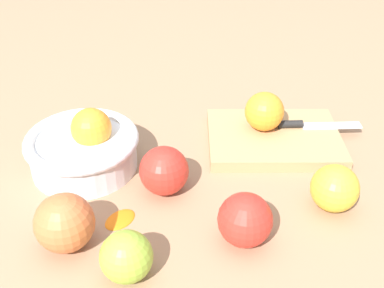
# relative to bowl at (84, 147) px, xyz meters

# --- Properties ---
(ground_plane) EXTENTS (2.40, 2.40, 0.00)m
(ground_plane) POSITION_rel_bowl_xyz_m (0.18, -0.06, -0.04)
(ground_plane) COLOR #997556
(bowl) EXTENTS (0.19, 0.19, 0.11)m
(bowl) POSITION_rel_bowl_xyz_m (0.00, 0.00, 0.00)
(bowl) COLOR silver
(bowl) RESTS_ON ground_plane
(cutting_board) EXTENTS (0.27, 0.22, 0.02)m
(cutting_board) POSITION_rel_bowl_xyz_m (0.34, 0.01, -0.03)
(cutting_board) COLOR tan
(cutting_board) RESTS_ON ground_plane
(orange_on_board) EXTENTS (0.07, 0.07, 0.07)m
(orange_on_board) POSITION_rel_bowl_xyz_m (0.32, 0.03, 0.02)
(orange_on_board) COLOR orange
(orange_on_board) RESTS_ON cutting_board
(knife) EXTENTS (0.16, 0.04, 0.01)m
(knife) POSITION_rel_bowl_xyz_m (0.41, 0.02, -0.01)
(knife) COLOR silver
(knife) RESTS_ON cutting_board
(apple_front_right) EXTENTS (0.08, 0.08, 0.08)m
(apple_front_right) POSITION_rel_bowl_xyz_m (0.22, -0.22, -0.00)
(apple_front_right) COLOR red
(apple_front_right) RESTS_ON ground_plane
(apple_front_right_2) EXTENTS (0.07, 0.07, 0.07)m
(apple_front_right_2) POSITION_rel_bowl_xyz_m (0.37, -0.18, -0.00)
(apple_front_right_2) COLOR gold
(apple_front_right_2) RESTS_ON ground_plane
(apple_front_left) EXTENTS (0.07, 0.07, 0.07)m
(apple_front_left) POSITION_rel_bowl_xyz_m (0.05, -0.25, -0.01)
(apple_front_left) COLOR #8EB738
(apple_front_left) RESTS_ON ground_plane
(apple_mid_left) EXTENTS (0.08, 0.08, 0.08)m
(apple_mid_left) POSITION_rel_bowl_xyz_m (0.12, -0.09, -0.00)
(apple_mid_left) COLOR red
(apple_mid_left) RESTS_ON ground_plane
(apple_front_left_2) EXTENTS (0.08, 0.08, 0.08)m
(apple_front_left_2) POSITION_rel_bowl_xyz_m (-0.03, -0.18, 0.00)
(apple_front_left_2) COLOR #CC6638
(apple_front_left_2) RESTS_ON ground_plane
(citrus_peel) EXTENTS (0.06, 0.06, 0.01)m
(citrus_peel) POSITION_rel_bowl_xyz_m (0.05, -0.14, -0.04)
(citrus_peel) COLOR orange
(citrus_peel) RESTS_ON ground_plane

